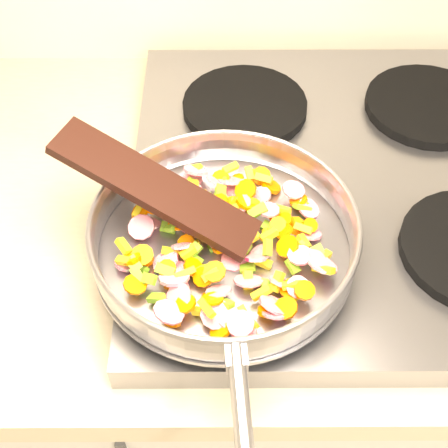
{
  "coord_description": "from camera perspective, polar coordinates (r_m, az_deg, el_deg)",
  "views": [
    {
      "loc": [
        -0.87,
        1.05,
        1.55
      ],
      "look_at": [
        -0.87,
        1.52,
        1.01
      ],
      "focal_mm": 50.0,
      "sensor_mm": 36.0,
      "label": 1
    }
  ],
  "objects": [
    {
      "name": "cooktop",
      "position": [
        0.9,
        11.06,
        3.57
      ],
      "size": [
        0.6,
        0.6,
        0.04
      ],
      "primitive_type": "cube",
      "color": "#939399",
      "rests_on": "counter_top"
    },
    {
      "name": "grate_fl",
      "position": [
        0.77,
        2.45,
        -2.42
      ],
      "size": [
        0.19,
        0.19,
        0.02
      ],
      "primitive_type": "cylinder",
      "color": "black",
      "rests_on": "cooktop"
    },
    {
      "name": "grate_bl",
      "position": [
        0.97,
        1.92,
        10.73
      ],
      "size": [
        0.19,
        0.19,
        0.02
      ],
      "primitive_type": "cylinder",
      "color": "black",
      "rests_on": "cooktop"
    },
    {
      "name": "grate_br",
      "position": [
        1.02,
        18.14,
        10.26
      ],
      "size": [
        0.19,
        0.19,
        0.02
      ],
      "primitive_type": "cylinder",
      "color": "black",
      "rests_on": "cooktop"
    },
    {
      "name": "saute_pan",
      "position": [
        0.73,
        0.01,
        -1.08
      ],
      "size": [
        0.36,
        0.53,
        0.06
      ],
      "rotation": [
        0.0,
        0.0,
        0.07
      ],
      "color": "#9E9EA5",
      "rests_on": "grate_fl"
    },
    {
      "name": "vegetable_heap",
      "position": [
        0.75,
        -0.01,
        -1.29
      ],
      "size": [
        0.26,
        0.28,
        0.05
      ],
      "color": "red",
      "rests_on": "saute_pan"
    },
    {
      "name": "wooden_spatula",
      "position": [
        0.74,
        -6.28,
        3.28
      ],
      "size": [
        0.26,
        0.16,
        0.09
      ],
      "primitive_type": "cube",
      "rotation": [
        0.0,
        -0.31,
        2.72
      ],
      "color": "black",
      "rests_on": "saute_pan"
    }
  ]
}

